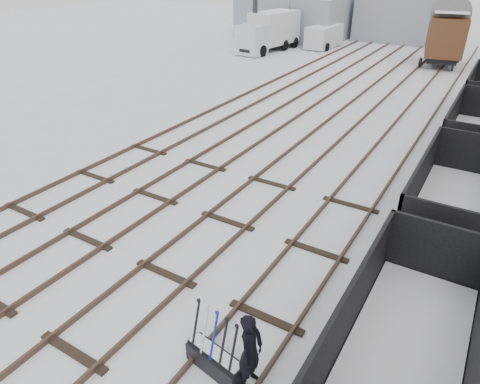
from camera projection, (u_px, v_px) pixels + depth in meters
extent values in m
plane|color=white|center=(166.00, 275.00, 11.28)|extent=(120.00, 120.00, 0.00)
cube|color=black|center=(233.00, 100.00, 24.77)|extent=(0.07, 52.00, 0.15)
cube|color=black|center=(254.00, 104.00, 24.11)|extent=(0.07, 52.00, 0.15)
cube|color=black|center=(74.00, 187.00, 15.50)|extent=(1.90, 0.20, 0.08)
cube|color=black|center=(279.00, 108.00, 23.40)|extent=(0.07, 52.00, 0.15)
cube|color=black|center=(303.00, 112.00, 22.75)|extent=(0.07, 52.00, 0.15)
cube|color=black|center=(135.00, 210.00, 14.13)|extent=(1.90, 0.20, 0.08)
cube|color=black|center=(331.00, 118.00, 22.03)|extent=(0.07, 52.00, 0.15)
cube|color=black|center=(359.00, 122.00, 21.38)|extent=(0.07, 52.00, 0.15)
cube|color=black|center=(209.00, 237.00, 12.76)|extent=(1.90, 0.20, 0.08)
cube|color=black|center=(390.00, 128.00, 20.67)|extent=(0.07, 52.00, 0.15)
cube|color=black|center=(421.00, 134.00, 20.01)|extent=(0.07, 52.00, 0.15)
cube|color=black|center=(302.00, 270.00, 11.40)|extent=(1.90, 0.20, 0.08)
cube|color=black|center=(457.00, 140.00, 19.30)|extent=(0.07, 52.00, 0.15)
cube|color=black|center=(419.00, 313.00, 10.03)|extent=(1.90, 0.20, 0.08)
cube|color=gray|center=(296.00, 17.00, 43.14)|extent=(10.00, 8.00, 4.00)
cube|color=gray|center=(397.00, 16.00, 41.93)|extent=(7.00, 6.00, 4.40)
cube|color=black|center=(215.00, 362.00, 8.59)|extent=(1.35, 0.64, 0.44)
cube|color=black|center=(215.00, 354.00, 8.48)|extent=(1.33, 0.52, 0.06)
cube|color=white|center=(215.00, 352.00, 8.46)|extent=(1.28, 0.47, 0.03)
cylinder|color=black|center=(196.00, 323.00, 8.53)|extent=(0.10, 0.32, 1.08)
cylinder|color=silver|center=(205.00, 329.00, 8.38)|extent=(0.10, 0.32, 1.08)
cylinder|color=#0C28A1|center=(214.00, 336.00, 8.24)|extent=(0.10, 0.32, 1.08)
cylinder|color=black|center=(224.00, 343.00, 8.10)|extent=(0.10, 0.32, 1.08)
cylinder|color=black|center=(234.00, 350.00, 7.95)|extent=(0.10, 0.32, 1.08)
imported|color=black|center=(251.00, 352.00, 8.01)|extent=(0.44, 0.65, 1.73)
cube|color=black|center=(399.00, 368.00, 8.00)|extent=(1.80, 4.94, 0.37)
cube|color=black|center=(401.00, 362.00, 7.91)|extent=(2.25, 5.61, 0.11)
cube|color=black|center=(350.00, 310.00, 8.03)|extent=(0.09, 5.61, 1.50)
cube|color=black|center=(476.00, 359.00, 7.05)|extent=(0.09, 5.61, 1.50)
cube|color=white|center=(402.00, 358.00, 7.86)|extent=(2.02, 5.39, 0.06)
cylinder|color=black|center=(467.00, 337.00, 9.01)|extent=(0.11, 0.66, 0.66)
cube|color=black|center=(451.00, 214.00, 12.78)|extent=(1.80, 4.94, 0.37)
cube|color=black|center=(452.00, 209.00, 12.69)|extent=(2.25, 5.61, 0.11)
cube|color=black|center=(420.00, 178.00, 12.82)|extent=(0.09, 5.61, 1.50)
cube|color=white|center=(453.00, 206.00, 12.64)|extent=(2.02, 5.39, 0.06)
cylinder|color=black|center=(399.00, 241.00, 12.04)|extent=(0.11, 0.66, 0.66)
cube|color=black|center=(474.00, 144.00, 17.56)|extent=(1.80, 4.94, 0.37)
cube|color=black|center=(476.00, 140.00, 17.47)|extent=(2.25, 5.61, 0.11)
cube|color=black|center=(452.00, 118.00, 17.60)|extent=(0.09, 5.61, 1.50)
cube|color=white|center=(476.00, 137.00, 17.42)|extent=(2.02, 5.39, 0.06)
cylinder|color=black|center=(439.00, 160.00, 16.82)|extent=(0.11, 0.66, 0.66)
cube|color=black|center=(470.00, 83.00, 22.38)|extent=(0.09, 5.61, 1.50)
cylinder|color=black|center=(460.00, 115.00, 21.60)|extent=(0.11, 0.66, 0.66)
cube|color=black|center=(441.00, 56.00, 32.70)|extent=(2.76, 4.83, 0.41)
cube|color=#4D2D17|center=(446.00, 35.00, 31.95)|extent=(3.36, 5.53, 2.69)
cube|color=white|center=(451.00, 10.00, 31.12)|extent=(3.07, 5.23, 0.04)
cylinder|color=black|center=(420.00, 62.00, 32.13)|extent=(0.12, 0.72, 0.72)
cylinder|color=black|center=(459.00, 58.00, 33.57)|extent=(0.12, 0.72, 0.72)
cube|color=black|center=(269.00, 45.00, 37.68)|extent=(1.97, 7.14, 0.28)
cube|color=silver|center=(255.00, 40.00, 35.38)|extent=(2.44, 2.12, 2.32)
cube|color=silver|center=(273.00, 28.00, 37.58)|extent=(2.90, 5.08, 2.60)
cube|color=white|center=(274.00, 11.00, 36.94)|extent=(2.84, 4.98, 0.04)
cylinder|color=black|center=(245.00, 49.00, 36.36)|extent=(0.28, 0.93, 0.93)
cylinder|color=black|center=(292.00, 42.00, 39.18)|extent=(0.28, 0.93, 0.93)
cube|color=silver|center=(324.00, 36.00, 38.73)|extent=(2.13, 4.47, 1.79)
cube|color=white|center=(325.00, 26.00, 38.29)|extent=(2.07, 4.37, 0.04)
cylinder|color=black|center=(308.00, 45.00, 38.41)|extent=(0.22, 0.70, 0.70)
cylinder|color=black|center=(338.00, 42.00, 39.68)|extent=(0.22, 0.70, 0.70)
cube|color=#28282D|center=(254.00, 47.00, 37.24)|extent=(2.33, 2.33, 0.79)
cylinder|color=#28282D|center=(255.00, 3.00, 35.53)|extent=(0.43, 0.43, 7.86)
cylinder|color=black|center=(393.00, 14.00, 40.90)|extent=(0.30, 0.30, 5.08)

